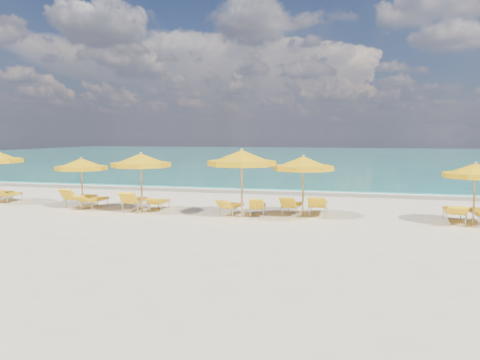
# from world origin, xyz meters

# --- Properties ---
(ground_plane) EXTENTS (120.00, 120.00, 0.00)m
(ground_plane) POSITION_xyz_m (0.00, 0.00, 0.00)
(ground_plane) COLOR beige
(ocean) EXTENTS (120.00, 80.00, 0.30)m
(ocean) POSITION_xyz_m (0.00, 48.00, 0.00)
(ocean) COLOR #157665
(ocean) RESTS_ON ground
(wet_sand_band) EXTENTS (120.00, 2.60, 0.01)m
(wet_sand_band) POSITION_xyz_m (0.00, 7.40, 0.00)
(wet_sand_band) COLOR tan
(wet_sand_band) RESTS_ON ground
(foam_line) EXTENTS (120.00, 1.20, 0.03)m
(foam_line) POSITION_xyz_m (0.00, 8.20, 0.00)
(foam_line) COLOR white
(foam_line) RESTS_ON ground
(whitecap_near) EXTENTS (14.00, 0.36, 0.05)m
(whitecap_near) POSITION_xyz_m (-6.00, 17.00, 0.00)
(whitecap_near) COLOR white
(whitecap_near) RESTS_ON ground
(whitecap_far) EXTENTS (18.00, 0.30, 0.05)m
(whitecap_far) POSITION_xyz_m (8.00, 24.00, 0.00)
(whitecap_far) COLOR white
(whitecap_far) RESTS_ON ground
(umbrella_2) EXTENTS (2.60, 2.60, 2.17)m
(umbrella_2) POSITION_xyz_m (-6.45, -0.16, 1.85)
(umbrella_2) COLOR tan
(umbrella_2) RESTS_ON ground
(umbrella_3) EXTENTS (3.16, 3.16, 2.42)m
(umbrella_3) POSITION_xyz_m (-3.63, -0.35, 2.06)
(umbrella_3) COLOR tan
(umbrella_3) RESTS_ON ground
(umbrella_4) EXTENTS (3.08, 3.08, 2.60)m
(umbrella_4) POSITION_xyz_m (0.60, -0.60, 2.22)
(umbrella_4) COLOR tan
(umbrella_4) RESTS_ON ground
(umbrella_5) EXTENTS (2.51, 2.51, 2.35)m
(umbrella_5) POSITION_xyz_m (2.81, 0.17, 2.01)
(umbrella_5) COLOR tan
(umbrella_5) RESTS_ON ground
(umbrella_6) EXTENTS (2.84, 2.84, 2.19)m
(umbrella_6) POSITION_xyz_m (8.70, -0.16, 1.87)
(umbrella_6) COLOR tan
(umbrella_6) RESTS_ON ground
(lounger_1_right) EXTENTS (0.76, 1.71, 0.74)m
(lounger_1_right) POSITION_xyz_m (-10.80, 0.65, 0.20)
(lounger_1_right) COLOR #A5A8AD
(lounger_1_right) RESTS_ON ground
(lounger_2_left) EXTENTS (0.76, 1.90, 0.92)m
(lounger_2_left) POSITION_xyz_m (-6.81, 0.25, 0.24)
(lounger_2_left) COLOR #A5A8AD
(lounger_2_left) RESTS_ON ground
(lounger_2_right) EXTENTS (0.70, 1.83, 0.70)m
(lounger_2_right) POSITION_xyz_m (-6.01, 0.01, 0.21)
(lounger_2_right) COLOR #A5A8AD
(lounger_2_right) RESTS_ON ground
(lounger_3_left) EXTENTS (0.98, 2.03, 0.92)m
(lounger_3_left) POSITION_xyz_m (-4.07, -0.11, 0.24)
(lounger_3_left) COLOR #A5A8AD
(lounger_3_left) RESTS_ON ground
(lounger_3_right) EXTENTS (0.68, 1.70, 0.63)m
(lounger_3_right) POSITION_xyz_m (-3.13, 0.22, 0.20)
(lounger_3_right) COLOR #A5A8AD
(lounger_3_right) RESTS_ON ground
(lounger_4_left) EXTENTS (0.75, 1.70, 0.71)m
(lounger_4_left) POSITION_xyz_m (0.06, -0.12, 0.20)
(lounger_4_left) COLOR #A5A8AD
(lounger_4_left) RESTS_ON ground
(lounger_4_right) EXTENTS (0.77, 1.71, 0.78)m
(lounger_4_right) POSITION_xyz_m (1.09, -0.03, 0.21)
(lounger_4_right) COLOR #A5A8AD
(lounger_4_right) RESTS_ON ground
(lounger_5_left) EXTENTS (0.73, 1.81, 0.81)m
(lounger_5_left) POSITION_xyz_m (2.35, 0.52, 0.22)
(lounger_5_left) COLOR #A5A8AD
(lounger_5_left) RESTS_ON ground
(lounger_5_right) EXTENTS (0.70, 2.00, 0.85)m
(lounger_5_right) POSITION_xyz_m (3.34, 0.67, 0.24)
(lounger_5_right) COLOR #A5A8AD
(lounger_5_right) RESTS_ON ground
(lounger_6_left) EXTENTS (0.82, 2.09, 0.78)m
(lounger_6_left) POSITION_xyz_m (8.16, 0.22, 0.24)
(lounger_6_left) COLOR #A5A8AD
(lounger_6_left) RESTS_ON ground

